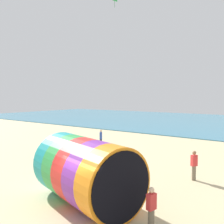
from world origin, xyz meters
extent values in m
plane|color=#CCBA8C|center=(0.00, 0.00, 0.00)|extent=(120.00, 120.00, 0.00)
cylinder|color=teal|center=(-3.00, 1.27, 1.54)|extent=(1.80, 3.23, 3.07)
cylinder|color=green|center=(-2.02, 1.00, 1.54)|extent=(1.80, 3.23, 3.07)
cylinder|color=red|center=(-1.03, 0.73, 1.54)|extent=(1.80, 3.23, 3.07)
cylinder|color=purple|center=(-0.05, 0.46, 1.54)|extent=(1.80, 3.23, 3.07)
cylinder|color=orange|center=(0.94, 0.19, 1.54)|extent=(1.80, 3.23, 3.07)
cylinder|color=black|center=(1.45, 0.05, 1.54)|extent=(0.80, 2.74, 2.83)
cylinder|color=#726651|center=(2.46, 0.46, 0.41)|extent=(0.24, 0.24, 0.81)
cube|color=red|center=(2.46, 0.46, 1.11)|extent=(0.30, 0.40, 0.61)
sphere|color=beige|center=(2.46, 0.46, 1.55)|extent=(0.22, 0.22, 0.22)
cylinder|color=#1E642A|center=(-10.98, 16.65, 15.90)|extent=(0.03, 0.03, 1.04)
cylinder|color=#383D56|center=(-8.40, 10.86, 0.43)|extent=(0.24, 0.24, 0.87)
cube|color=#2D4CA5|center=(-8.40, 10.86, 1.19)|extent=(0.38, 0.42, 0.65)
sphere|color=beige|center=(-8.40, 10.86, 1.65)|extent=(0.23, 0.23, 0.23)
cylinder|color=#726651|center=(-10.40, 7.21, 0.39)|extent=(0.24, 0.24, 0.78)
cube|color=#338C4C|center=(-10.40, 7.21, 1.08)|extent=(0.42, 0.38, 0.59)
sphere|color=beige|center=(-10.40, 7.21, 1.50)|extent=(0.21, 0.21, 0.21)
cylinder|color=#726651|center=(1.88, 6.98, 0.43)|extent=(0.24, 0.24, 0.86)
cube|color=red|center=(1.88, 6.98, 1.19)|extent=(0.37, 0.42, 0.65)
sphere|color=#9E7051|center=(1.88, 6.98, 1.65)|extent=(0.23, 0.23, 0.23)
camera|label=1|loc=(6.63, -7.61, 5.01)|focal=40.00mm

